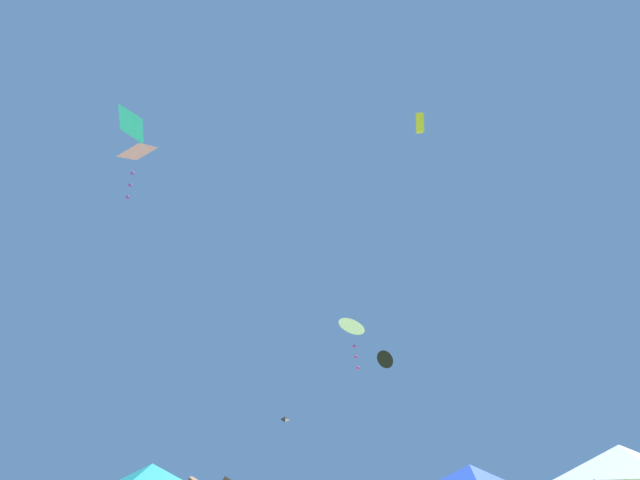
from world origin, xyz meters
name	(u,v)px	position (x,y,z in m)	size (l,w,h in m)	color
canopy_tent_teal	(150,478)	(-8.10, 12.69, 2.75)	(3.02, 3.02, 3.23)	#9E9EA3
canopy_tent_blue	(471,479)	(3.62, 13.58, 2.68)	(2.95, 2.95, 3.16)	#9E9EA3
canopy_tent_white	(623,463)	(8.08, 11.49, 3.02)	(3.33, 3.33, 3.56)	#9E9EA3
kite_pink_diamond	(136,153)	(-9.14, 9.01, 15.07)	(1.46, 1.36, 2.58)	pink
kite_black_diamond	(285,419)	(-6.24, 28.46, 7.07)	(0.61, 0.71, 0.43)	black
kite_white_delta	(352,326)	(-0.82, 18.64, 10.20)	(1.99, 2.00, 2.83)	white
kite_cyan_diamond	(133,124)	(-10.17, 9.92, 17.53)	(1.45, 1.61, 0.91)	#2DB7CC
kite_yellow_box	(420,123)	(3.17, 12.48, 18.28)	(0.41, 0.74, 0.97)	yellow
kite_black_delta	(385,359)	(0.80, 25.96, 10.30)	(1.40, 1.29, 1.12)	black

